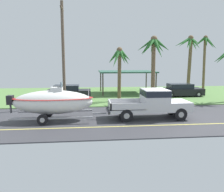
{
  "coord_description": "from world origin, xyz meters",
  "views": [
    {
      "loc": [
        -5.57,
        -14.64,
        3.75
      ],
      "look_at": [
        -4.03,
        0.41,
        1.45
      ],
      "focal_mm": 37.05,
      "sensor_mm": 36.0,
      "label": 1
    }
  ],
  "objects_px": {
    "palm_tree_far_left": "(189,50)",
    "palm_tree_near_left": "(205,49)",
    "parked_sedan_near": "(68,92)",
    "palm_tree_mid": "(120,61)",
    "carport_awning": "(127,72)",
    "pickup_truck_towing": "(154,102)",
    "parked_sedan_far": "(181,90)",
    "utility_pole": "(63,53)",
    "palm_tree_far_right": "(153,52)",
    "boat_on_trailer": "(53,102)"
  },
  "relations": [
    {
      "from": "pickup_truck_towing",
      "to": "palm_tree_far_right",
      "type": "relative_size",
      "value": 0.93
    },
    {
      "from": "pickup_truck_towing",
      "to": "carport_awning",
      "type": "distance_m",
      "value": 11.65
    },
    {
      "from": "parked_sedan_far",
      "to": "utility_pole",
      "type": "relative_size",
      "value": 0.52
    },
    {
      "from": "boat_on_trailer",
      "to": "palm_tree_mid",
      "type": "xyz_separation_m",
      "value": [
        5.12,
        6.54,
        2.57
      ]
    },
    {
      "from": "carport_awning",
      "to": "palm_tree_near_left",
      "type": "distance_m",
      "value": 11.89
    },
    {
      "from": "boat_on_trailer",
      "to": "palm_tree_far_right",
      "type": "distance_m",
      "value": 10.21
    },
    {
      "from": "pickup_truck_towing",
      "to": "palm_tree_mid",
      "type": "height_order",
      "value": "palm_tree_mid"
    },
    {
      "from": "palm_tree_far_right",
      "to": "carport_awning",
      "type": "bearing_deg",
      "value": 102.26
    },
    {
      "from": "palm_tree_far_right",
      "to": "pickup_truck_towing",
      "type": "bearing_deg",
      "value": -104.46
    },
    {
      "from": "parked_sedan_near",
      "to": "palm_tree_far_left",
      "type": "relative_size",
      "value": 0.62
    },
    {
      "from": "parked_sedan_near",
      "to": "palm_tree_mid",
      "type": "bearing_deg",
      "value": -23.35
    },
    {
      "from": "parked_sedan_far",
      "to": "palm_tree_mid",
      "type": "bearing_deg",
      "value": -161.8
    },
    {
      "from": "parked_sedan_far",
      "to": "palm_tree_far_left",
      "type": "height_order",
      "value": "palm_tree_far_left"
    },
    {
      "from": "palm_tree_far_left",
      "to": "parked_sedan_far",
      "type": "bearing_deg",
      "value": -119.66
    },
    {
      "from": "parked_sedan_near",
      "to": "carport_awning",
      "type": "height_order",
      "value": "carport_awning"
    },
    {
      "from": "palm_tree_near_left",
      "to": "utility_pole",
      "type": "relative_size",
      "value": 0.84
    },
    {
      "from": "parked_sedan_near",
      "to": "palm_tree_far_right",
      "type": "bearing_deg",
      "value": -22.57
    },
    {
      "from": "palm_tree_mid",
      "to": "palm_tree_far_right",
      "type": "height_order",
      "value": "palm_tree_far_right"
    },
    {
      "from": "palm_tree_far_left",
      "to": "palm_tree_near_left",
      "type": "bearing_deg",
      "value": 11.3
    },
    {
      "from": "palm_tree_mid",
      "to": "utility_pole",
      "type": "bearing_deg",
      "value": -157.13
    },
    {
      "from": "palm_tree_far_left",
      "to": "utility_pole",
      "type": "distance_m",
      "value": 18.0
    },
    {
      "from": "palm_tree_near_left",
      "to": "palm_tree_far_right",
      "type": "relative_size",
      "value": 1.19
    },
    {
      "from": "parked_sedan_near",
      "to": "palm_tree_far_right",
      "type": "relative_size",
      "value": 0.73
    },
    {
      "from": "carport_awning",
      "to": "palm_tree_far_right",
      "type": "distance_m",
      "value": 6.6
    },
    {
      "from": "parked_sedan_far",
      "to": "utility_pole",
      "type": "bearing_deg",
      "value": -159.85
    },
    {
      "from": "palm_tree_far_right",
      "to": "boat_on_trailer",
      "type": "bearing_deg",
      "value": -145.6
    },
    {
      "from": "pickup_truck_towing",
      "to": "carport_awning",
      "type": "height_order",
      "value": "carport_awning"
    },
    {
      "from": "parked_sedan_near",
      "to": "palm_tree_far_right",
      "type": "distance_m",
      "value": 9.22
    },
    {
      "from": "boat_on_trailer",
      "to": "utility_pole",
      "type": "height_order",
      "value": "utility_pole"
    },
    {
      "from": "carport_awning",
      "to": "palm_tree_far_right",
      "type": "xyz_separation_m",
      "value": [
        1.33,
        -6.12,
        2.08
      ]
    },
    {
      "from": "carport_awning",
      "to": "parked_sedan_near",
      "type": "bearing_deg",
      "value": -155.5
    },
    {
      "from": "pickup_truck_towing",
      "to": "boat_on_trailer",
      "type": "relative_size",
      "value": 0.9
    },
    {
      "from": "parked_sedan_far",
      "to": "palm_tree_far_right",
      "type": "relative_size",
      "value": 0.74
    },
    {
      "from": "parked_sedan_far",
      "to": "boat_on_trailer",
      "type": "bearing_deg",
      "value": -143.83
    },
    {
      "from": "parked_sedan_near",
      "to": "palm_tree_far_right",
      "type": "xyz_separation_m",
      "value": [
        7.71,
        -3.21,
        3.9
      ]
    },
    {
      "from": "boat_on_trailer",
      "to": "pickup_truck_towing",
      "type": "bearing_deg",
      "value": 0.0
    },
    {
      "from": "boat_on_trailer",
      "to": "palm_tree_far_right",
      "type": "xyz_separation_m",
      "value": [
        7.95,
        5.44,
        3.38
      ]
    },
    {
      "from": "parked_sedan_near",
      "to": "palm_tree_near_left",
      "type": "distance_m",
      "value": 19.1
    },
    {
      "from": "boat_on_trailer",
      "to": "parked_sedan_near",
      "type": "distance_m",
      "value": 8.67
    },
    {
      "from": "utility_pole",
      "to": "palm_tree_far_left",
      "type": "bearing_deg",
      "value": 33.53
    },
    {
      "from": "pickup_truck_towing",
      "to": "parked_sedan_far",
      "type": "xyz_separation_m",
      "value": [
        5.53,
        8.82,
        -0.38
      ]
    },
    {
      "from": "pickup_truck_towing",
      "to": "palm_tree_mid",
      "type": "distance_m",
      "value": 7.22
    },
    {
      "from": "palm_tree_mid",
      "to": "utility_pole",
      "type": "height_order",
      "value": "utility_pole"
    },
    {
      "from": "boat_on_trailer",
      "to": "palm_tree_near_left",
      "type": "bearing_deg",
      "value": 40.17
    },
    {
      "from": "parked_sedan_near",
      "to": "palm_tree_near_left",
      "type": "height_order",
      "value": "palm_tree_near_left"
    },
    {
      "from": "parked_sedan_far",
      "to": "carport_awning",
      "type": "xyz_separation_m",
      "value": [
        -5.45,
        2.73,
        1.82
      ]
    },
    {
      "from": "parked_sedan_far",
      "to": "utility_pole",
      "type": "distance_m",
      "value": 13.09
    },
    {
      "from": "palm_tree_near_left",
      "to": "boat_on_trailer",
      "type": "bearing_deg",
      "value": -139.83
    },
    {
      "from": "utility_pole",
      "to": "parked_sedan_far",
      "type": "bearing_deg",
      "value": 20.15
    },
    {
      "from": "palm_tree_near_left",
      "to": "palm_tree_far_right",
      "type": "bearing_deg",
      "value": -135.73
    }
  ]
}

